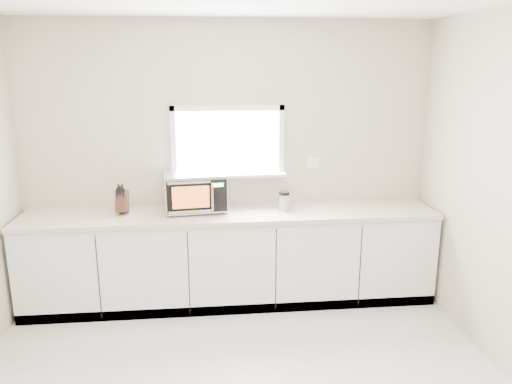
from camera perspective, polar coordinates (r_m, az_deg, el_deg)
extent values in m
cube|color=#B6A690|center=(4.93, -3.21, 3.50)|extent=(4.00, 0.02, 2.70)
cube|color=white|center=(4.88, -3.23, 5.78)|extent=(1.00, 0.02, 0.60)
cube|color=white|center=(4.88, -3.14, 1.94)|extent=(1.12, 0.16, 0.03)
cube|color=white|center=(4.83, -3.28, 9.56)|extent=(1.10, 0.04, 0.05)
cube|color=white|center=(4.93, -3.17, 2.01)|extent=(1.10, 0.04, 0.05)
cube|color=white|center=(4.87, -9.43, 5.58)|extent=(0.05, 0.04, 0.70)
cube|color=white|center=(4.92, 2.92, 5.85)|extent=(0.05, 0.04, 0.70)
cube|color=white|center=(5.04, 6.51, 3.32)|extent=(0.12, 0.01, 0.12)
cube|color=silver|center=(4.90, -2.89, -7.66)|extent=(3.92, 0.60, 0.88)
cube|color=beige|center=(4.74, -2.95, -2.55)|extent=(3.92, 0.64, 0.04)
cylinder|color=black|center=(4.66, -9.69, -2.68)|extent=(0.03, 0.03, 0.02)
cylinder|color=black|center=(4.99, -9.87, -1.54)|extent=(0.03, 0.03, 0.02)
cylinder|color=black|center=(4.70, -3.83, -2.35)|extent=(0.03, 0.03, 0.02)
cylinder|color=black|center=(5.03, -4.39, -1.24)|extent=(0.03, 0.03, 0.02)
cube|color=#B4B6BB|center=(4.79, -7.00, 0.13)|extent=(0.61, 0.49, 0.34)
cube|color=black|center=(4.58, -6.75, -0.54)|extent=(0.55, 0.07, 0.30)
cube|color=orange|center=(4.57, -7.45, -0.60)|extent=(0.34, 0.04, 0.21)
cylinder|color=silver|center=(4.57, -5.00, -0.53)|extent=(0.02, 0.02, 0.27)
cube|color=black|center=(4.59, -4.33, -0.43)|extent=(0.14, 0.02, 0.30)
cube|color=#19FF33|center=(4.56, -4.34, 0.80)|extent=(0.10, 0.01, 0.03)
cube|color=silver|center=(4.75, -7.07, 2.19)|extent=(0.61, 0.49, 0.01)
cube|color=#462819|center=(4.83, -15.04, -0.98)|extent=(0.11, 0.21, 0.24)
cube|color=black|center=(4.76, -15.58, 0.01)|extent=(0.02, 0.04, 0.09)
cube|color=black|center=(4.75, -15.25, 0.13)|extent=(0.02, 0.04, 0.09)
cube|color=black|center=(4.75, -14.89, -0.10)|extent=(0.02, 0.04, 0.09)
cube|color=black|center=(4.75, -15.43, 0.35)|extent=(0.02, 0.04, 0.09)
cube|color=black|center=(4.74, -15.04, 0.35)|extent=(0.02, 0.04, 0.09)
cylinder|color=#AE8243|center=(4.94, -7.32, -0.05)|extent=(0.28, 0.07, 0.28)
cylinder|color=#B4B6BB|center=(4.78, 3.22, -1.20)|extent=(0.12, 0.12, 0.15)
cylinder|color=black|center=(4.76, 3.24, -0.09)|extent=(0.12, 0.12, 0.04)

